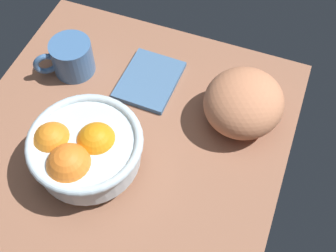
{
  "coord_description": "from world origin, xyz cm",
  "views": [
    {
      "loc": [
        37.87,
        23.82,
        72.58
      ],
      "look_at": [
        -3.95,
        8.11,
        5.0
      ],
      "focal_mm": 46.59,
      "sensor_mm": 36.0,
      "label": 1
    }
  ],
  "objects_px": {
    "fruit_bowl": "(83,150)",
    "mug": "(71,58)",
    "napkin_folded": "(150,80)",
    "bread_loaf": "(244,103)"
  },
  "relations": [
    {
      "from": "bread_loaf",
      "to": "mug",
      "type": "xyz_separation_m",
      "value": [
        0.0,
        -0.37,
        -0.02
      ]
    },
    {
      "from": "fruit_bowl",
      "to": "mug",
      "type": "bearing_deg",
      "value": -146.56
    },
    {
      "from": "bread_loaf",
      "to": "napkin_folded",
      "type": "distance_m",
      "value": 0.21
    },
    {
      "from": "fruit_bowl",
      "to": "bread_loaf",
      "type": "height_order",
      "value": "fruit_bowl"
    },
    {
      "from": "mug",
      "to": "napkin_folded",
      "type": "bearing_deg",
      "value": 98.81
    },
    {
      "from": "fruit_bowl",
      "to": "mug",
      "type": "height_order",
      "value": "fruit_bowl"
    },
    {
      "from": "mug",
      "to": "fruit_bowl",
      "type": "bearing_deg",
      "value": 33.44
    },
    {
      "from": "bread_loaf",
      "to": "fruit_bowl",
      "type": "bearing_deg",
      "value": -49.45
    },
    {
      "from": "fruit_bowl",
      "to": "mug",
      "type": "relative_size",
      "value": 1.85
    },
    {
      "from": "napkin_folded",
      "to": "mug",
      "type": "distance_m",
      "value": 0.17
    }
  ]
}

